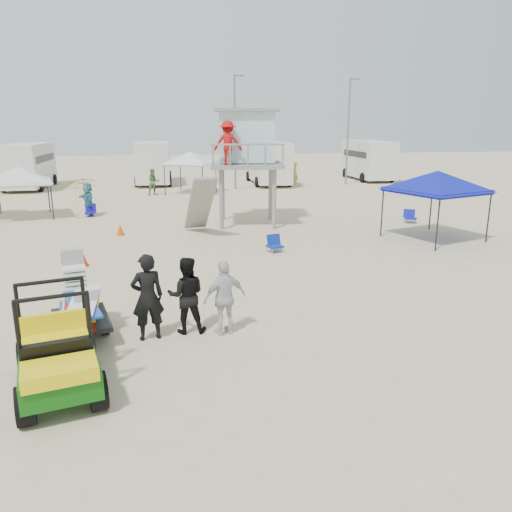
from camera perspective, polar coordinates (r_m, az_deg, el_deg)
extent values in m
plane|color=beige|center=(10.66, 0.02, -11.02)|extent=(140.00, 140.00, 0.00)
cube|color=#0C500C|center=(9.74, -21.67, -11.15)|extent=(1.84, 2.76, 0.44)
cube|color=yellow|center=(9.62, -21.83, -9.68)|extent=(1.29, 0.97, 0.24)
cylinder|color=black|center=(9.20, -26.19, -14.87)|extent=(0.43, 0.70, 0.65)
cube|color=black|center=(11.86, -19.39, -6.92)|extent=(1.56, 1.95, 0.11)
cylinder|color=black|center=(12.03, -21.66, -7.84)|extent=(0.29, 0.48, 0.45)
imported|color=black|center=(11.21, -12.30, -4.62)|extent=(0.81, 0.62, 1.96)
imported|color=black|center=(11.46, -7.96, -4.45)|extent=(0.89, 0.71, 1.78)
imported|color=silver|center=(11.28, -3.59, -4.78)|extent=(1.10, 0.75, 1.73)
cylinder|color=gray|center=(22.45, -3.59, 6.40)|extent=(0.19, 0.19, 2.71)
cube|color=gray|center=(23.62, -1.03, 10.36)|extent=(3.63, 3.63, 0.17)
cube|color=silver|center=(23.87, -1.17, 13.46)|extent=(2.74, 2.46, 2.27)
imported|color=#B20F0F|center=(22.37, -2.87, 12.76)|extent=(1.23, 0.71, 1.90)
cylinder|color=black|center=(19.89, 17.98, 3.68)|extent=(0.06, 0.06, 2.08)
pyramid|color=#0E169D|center=(21.63, 20.09, 9.16)|extent=(3.97, 3.97, 0.80)
cube|color=#0E169D|center=(21.72, 19.90, 7.06)|extent=(3.97, 3.97, 0.18)
pyramid|color=silver|center=(27.85, -25.60, 9.23)|extent=(3.53, 3.53, 0.80)
cube|color=silver|center=(27.92, -25.42, 7.60)|extent=(3.53, 3.53, 0.18)
cylinder|color=black|center=(33.48, -9.66, 8.49)|extent=(0.06, 0.06, 2.09)
pyramid|color=silver|center=(34.69, -7.54, 11.76)|extent=(3.76, 3.76, 0.80)
cube|color=silver|center=(34.74, -7.49, 10.45)|extent=(3.76, 3.76, 0.18)
imported|color=#AC1222|center=(30.26, -19.05, 6.87)|extent=(1.99, 2.02, 1.72)
imported|color=#C4CC12|center=(26.67, -19.78, 6.09)|extent=(2.86, 2.88, 1.96)
cone|color=red|center=(17.78, -19.17, -0.31)|extent=(0.34, 0.34, 0.50)
cone|color=#DC4806|center=(22.23, -15.26, 2.93)|extent=(0.34, 0.34, 0.50)
cube|color=#190FAA|center=(27.23, -18.41, 4.75)|extent=(0.62, 0.59, 0.06)
cube|color=#190FAA|center=(27.43, -18.38, 5.25)|extent=(0.56, 0.26, 0.44)
cylinder|color=#B2B2B7|center=(27.09, -18.91, 4.40)|extent=(0.03, 0.03, 0.20)
cube|color=navy|center=(18.65, 2.16, 1.12)|extent=(0.67, 0.64, 0.06)
cube|color=navy|center=(18.83, 2.02, 1.88)|extent=(0.57, 0.33, 0.44)
cylinder|color=#B2B2B7|center=(18.45, 1.61, 0.58)|extent=(0.03, 0.03, 0.20)
cube|color=#0F17A7|center=(25.32, 17.27, 4.12)|extent=(0.72, 0.71, 0.06)
cube|color=#0F17A7|center=(25.49, 17.07, 4.67)|extent=(0.55, 0.43, 0.44)
cylinder|color=#B2B2B7|center=(25.06, 17.00, 3.76)|extent=(0.03, 0.03, 0.20)
cube|color=silver|center=(40.90, -24.61, 9.49)|extent=(2.50, 6.80, 3.00)
cube|color=black|center=(40.88, -24.68, 10.12)|extent=(2.54, 5.44, 0.50)
cylinder|color=black|center=(39.29, -26.95, 7.07)|extent=(0.25, 0.80, 0.80)
cube|color=silver|center=(41.08, -11.68, 10.53)|extent=(2.50, 6.50, 3.00)
cube|color=black|center=(41.05, -11.71, 11.16)|extent=(2.54, 5.20, 0.50)
cylinder|color=black|center=(39.19, -13.51, 8.25)|extent=(0.25, 0.80, 0.80)
cube|color=silver|center=(40.28, 1.38, 10.75)|extent=(2.50, 7.00, 3.00)
cube|color=black|center=(40.25, 1.38, 11.38)|extent=(2.54, 5.60, 0.50)
cylinder|color=black|center=(37.99, 0.14, 8.45)|extent=(0.25, 0.80, 0.80)
cube|color=silver|center=(44.28, 12.72, 10.77)|extent=(2.50, 6.60, 3.00)
cube|color=black|center=(44.25, 12.75, 11.35)|extent=(2.54, 5.28, 0.50)
cylinder|color=black|center=(41.98, 12.10, 8.74)|extent=(0.25, 0.80, 0.80)
cylinder|color=slate|center=(36.75, -2.43, 13.85)|extent=(0.14, 0.14, 8.00)
cylinder|color=slate|center=(40.32, 10.47, 13.72)|extent=(0.14, 0.14, 8.00)
imported|color=gold|center=(39.76, 4.47, 9.44)|extent=(0.70, 0.79, 1.83)
imported|color=teal|center=(27.50, -18.64, 6.17)|extent=(1.18, 1.64, 1.71)
imported|color=#61804C|center=(34.41, -11.64, 8.29)|extent=(1.00, 0.87, 1.76)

